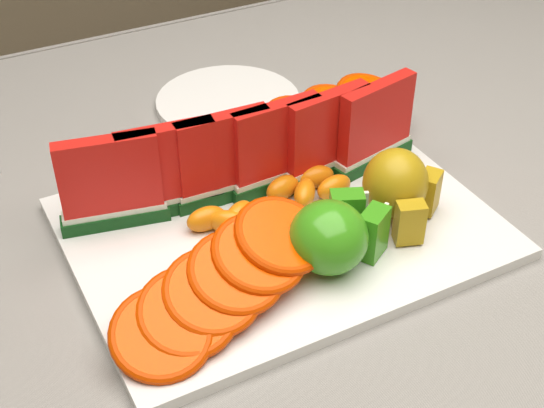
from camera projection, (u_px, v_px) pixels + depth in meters
table at (248, 315)px, 0.80m from camera, size 1.40×0.90×0.75m
tablecloth at (247, 271)px, 0.77m from camera, size 1.53×1.03×0.20m
platter at (280, 228)px, 0.75m from camera, size 0.40×0.30×0.01m
apple_cluster at (334, 235)px, 0.68m from camera, size 0.10×0.09×0.07m
pear_cluster at (398, 186)px, 0.73m from camera, size 0.08×0.08×0.07m
side_plate at (228, 102)px, 0.95m from camera, size 0.23×0.23×0.01m
watermelon_row at (250, 155)px, 0.76m from camera, size 0.39×0.07×0.10m
orange_fan_front at (224, 282)px, 0.64m from camera, size 0.24×0.15×0.06m
orange_fan_back at (261, 135)px, 0.83m from camera, size 0.39×0.12×0.05m
tangerine_segments at (274, 201)px, 0.75m from camera, size 0.18×0.07×0.03m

